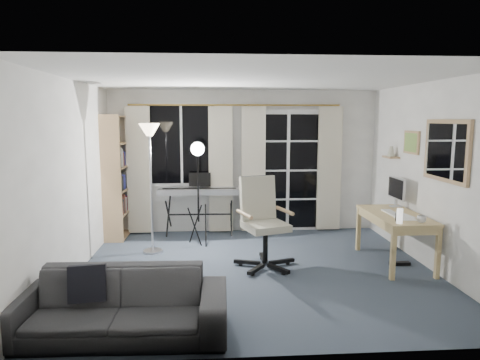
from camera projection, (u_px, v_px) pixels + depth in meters
name	position (u px, v px, depth m)	size (l,w,h in m)	color
floor	(256.00, 271.00, 5.48)	(4.50, 4.00, 0.02)	#323A49
window	(182.00, 144.00, 7.14)	(1.20, 0.08, 1.40)	white
french_door	(288.00, 172.00, 7.33)	(1.32, 0.09, 2.11)	white
curtains	(236.00, 169.00, 7.17)	(3.60, 0.07, 2.13)	gold
bookshelf	(115.00, 179.00, 6.99)	(0.35, 0.94, 1.99)	tan
torchiere_lamp	(150.00, 149.00, 6.01)	(0.38, 0.38, 1.86)	#B2B2B7
keyboard_piano	(200.00, 192.00, 7.00)	(1.35, 0.67, 0.97)	black
studio_light	(198.00, 161.00, 6.36)	(0.29, 0.33, 1.63)	black
office_chair	(261.00, 214.00, 5.61)	(0.82, 0.78, 1.18)	black
desk	(395.00, 220.00, 5.68)	(0.64, 1.27, 0.68)	tan
monitor	(396.00, 189.00, 6.09)	(0.16, 0.49, 0.42)	silver
desk_clutter	(398.00, 229.00, 5.47)	(0.40, 0.77, 0.86)	white
mug	(422.00, 218.00, 5.18)	(0.11, 0.09, 0.11)	silver
wall_mirror	(446.00, 151.00, 5.06)	(0.04, 0.94, 0.74)	tan
framed_print	(412.00, 142.00, 5.94)	(0.03, 0.42, 0.32)	tan
wall_shelf	(391.00, 153.00, 6.46)	(0.16, 0.30, 0.18)	tan
sofa	(116.00, 294.00, 3.80)	(1.97, 0.63, 0.76)	#2D2C2F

